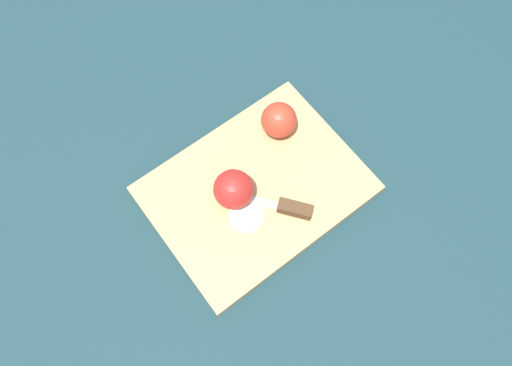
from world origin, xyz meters
TOP-DOWN VIEW (x-y plane):
  - ground_plane at (0.00, 0.00)m, footprint 4.00×4.00m
  - cutting_board at (0.00, 0.00)m, footprint 0.38×0.29m
  - apple_half_left at (-0.11, -0.07)m, footprint 0.07×0.07m
  - apple_half_right at (0.04, -0.01)m, footprint 0.07×0.07m
  - knife at (-0.02, 0.07)m, footprint 0.10×0.13m
  - apple_slice at (0.05, 0.03)m, footprint 0.06×0.06m

SIDE VIEW (x-z plane):
  - ground_plane at x=0.00m, z-range 0.00..0.00m
  - cutting_board at x=0.00m, z-range 0.00..0.02m
  - apple_slice at x=0.05m, z-range 0.02..0.03m
  - knife at x=-0.02m, z-range 0.02..0.04m
  - apple_half_left at x=-0.11m, z-range 0.02..0.09m
  - apple_half_right at x=0.04m, z-range 0.02..0.09m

